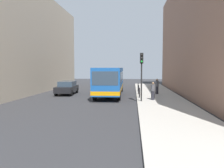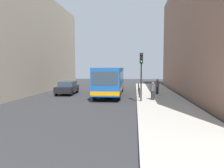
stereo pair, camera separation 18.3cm
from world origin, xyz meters
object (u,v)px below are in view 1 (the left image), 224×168
at_px(bus, 110,79).
at_px(bollard_far, 138,87).
at_px(traffic_light, 142,68).
at_px(car_beside_bus, 67,87).
at_px(pedestrian_near_signal, 153,91).
at_px(pedestrian_mid_sidewalk, 157,86).
at_px(bollard_mid, 139,90).
at_px(bollard_near, 139,93).

bearing_deg(bus, bollard_far, -136.12).
bearing_deg(traffic_light, car_beside_bus, 145.83).
distance_m(traffic_light, bollard_far, 8.69).
xyz_separation_m(pedestrian_near_signal, pedestrian_mid_sidewalk, (0.83, 4.64, 0.04)).
bearing_deg(traffic_light, bollard_mid, 91.07).
xyz_separation_m(bollard_mid, pedestrian_near_signal, (1.16, -4.40, 0.31)).
distance_m(bollard_near, bollard_far, 6.01).
height_order(traffic_light, pedestrian_mid_sidewalk, traffic_light).
height_order(bus, car_beside_bus, bus).
bearing_deg(bollard_mid, pedestrian_near_signal, -75.29).
relative_size(bollard_near, pedestrian_near_signal, 0.60).
xyz_separation_m(traffic_light, bollard_far, (-0.10, 8.35, -2.38)).
relative_size(bollard_mid, pedestrian_mid_sidewalk, 0.57).
height_order(bus, pedestrian_mid_sidewalk, bus).
distance_m(traffic_light, bollard_mid, 5.86).
relative_size(bollard_mid, bollard_far, 1.00).
distance_m(bus, bollard_far, 4.53).
bearing_deg(bus, pedestrian_mid_sidewalk, -177.41).
distance_m(bollard_near, bollard_mid, 3.00).
relative_size(bus, car_beside_bus, 2.47).
bearing_deg(traffic_light, bus, 121.40).
distance_m(car_beside_bus, bollard_mid, 8.04).
relative_size(bus, bollard_far, 11.66).
bearing_deg(pedestrian_mid_sidewalk, bollard_mid, -143.39).
bearing_deg(bollard_far, bollard_near, -90.00).
relative_size(bollard_near, bollard_mid, 1.00).
height_order(traffic_light, pedestrian_near_signal, traffic_light).
height_order(car_beside_bus, pedestrian_mid_sidewalk, pedestrian_mid_sidewalk).
xyz_separation_m(bollard_near, pedestrian_mid_sidewalk, (1.99, 3.24, 0.35)).
distance_m(bollard_far, pedestrian_mid_sidewalk, 3.43).
distance_m(bollard_near, pedestrian_mid_sidewalk, 3.81).
bearing_deg(pedestrian_near_signal, bollard_mid, -93.13).
relative_size(pedestrian_near_signal, pedestrian_mid_sidewalk, 0.96).
distance_m(car_beside_bus, traffic_light, 10.08).
bearing_deg(traffic_light, bollard_near, 92.44).
xyz_separation_m(bollard_mid, bollard_far, (0.00, 3.00, 0.00)).
height_order(bus, bollard_far, bus).
bearing_deg(bus, traffic_light, 120.15).
bearing_deg(bollard_far, pedestrian_near_signal, -81.13).
xyz_separation_m(car_beside_bus, bollard_mid, (8.04, -0.17, -0.16)).
relative_size(car_beside_bus, pedestrian_near_signal, 2.83).
xyz_separation_m(bus, pedestrian_near_signal, (4.26, -4.29, -0.79)).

